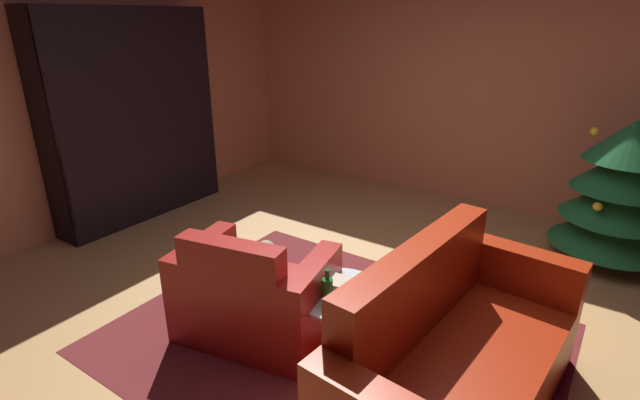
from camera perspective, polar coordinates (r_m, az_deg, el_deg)
name	(u,v)px	position (r m, az deg, el deg)	size (l,w,h in m)	color
ground_plane	(359,314)	(3.54, 4.78, -13.47)	(7.40, 7.40, 0.00)	#B4864D
wall_back	(489,91)	(5.53, 19.67, 12.22)	(6.29, 0.06, 2.51)	#D18056
wall_left	(84,99)	(5.23, -26.52, 10.78)	(0.06, 5.54, 2.51)	#D18056
area_rug	(332,338)	(3.30, 1.46, -16.27)	(2.78, 2.22, 0.01)	maroon
bookshelf_unit	(145,119)	(5.30, -20.34, 9.13)	(0.37, 1.81, 2.11)	black
armchair_red	(254,298)	(3.20, -7.97, -11.55)	(1.08, 0.83, 0.80)	maroon
couch_red	(453,363)	(2.71, 15.75, -18.40)	(0.90, 1.76, 0.92)	#95210A
coffee_table	(339,298)	(3.02, 2.27, -11.69)	(0.60, 0.60, 0.41)	black
book_stack_on_table	(343,289)	(2.93, 2.76, -10.60)	(0.24, 0.18, 0.10)	yellow
bottle_on_table	(327,291)	(2.82, 0.89, -10.96)	(0.06, 0.06, 0.24)	#17571E
decorated_tree	(620,193)	(4.70, 32.39, 0.73)	(0.97, 0.97, 1.25)	brown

